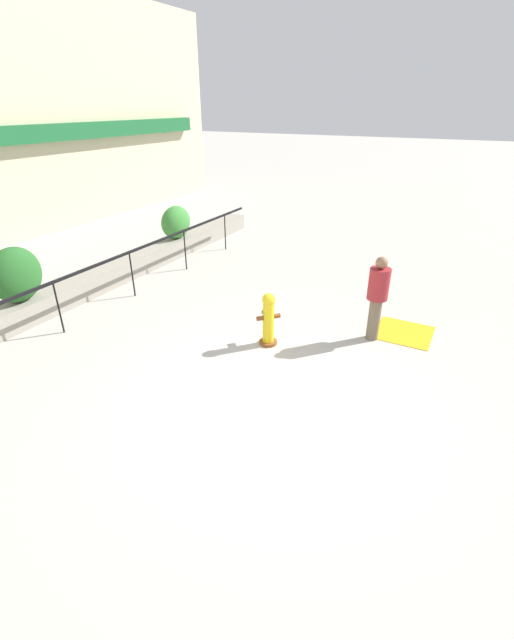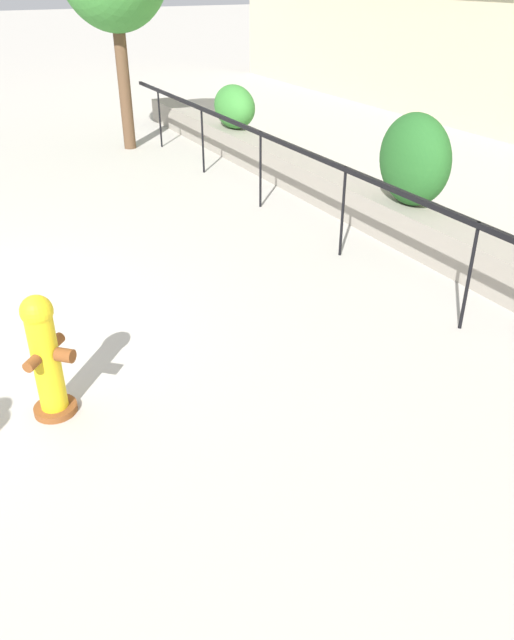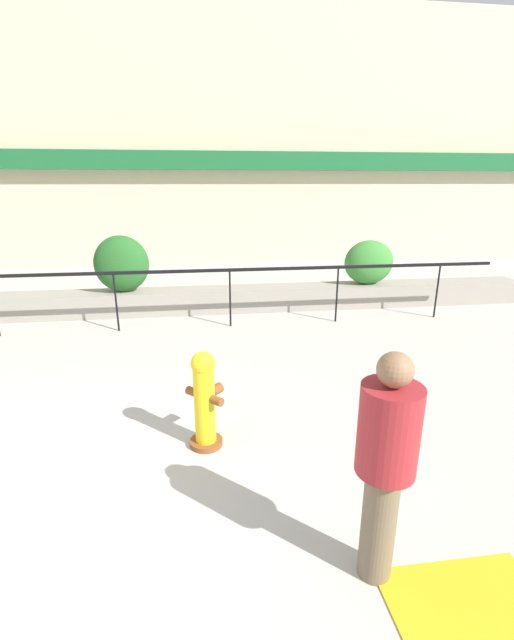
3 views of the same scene
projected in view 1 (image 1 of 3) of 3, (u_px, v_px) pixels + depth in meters
ground_plane at (276, 400)px, 6.89m from camera, size 120.00×120.00×0.00m
planter_wall_low at (27, 311)px, 9.27m from camera, size 18.00×0.70×0.50m
fence_railing_segment at (54, 287)px, 8.46m from camera, size 15.00×0.05×1.15m
hedge_bush_1 at (16, 275)px, 8.87m from camera, size 1.12×0.70×1.18m
hedge_bush_2 at (176, 222)px, 13.15m from camera, size 1.12×0.70×0.98m
fire_hydrant at (268, 319)px, 8.26m from camera, size 0.50×0.50×1.08m
pedestrian at (377, 294)px, 8.25m from camera, size 0.54×0.54×1.73m
tactile_warning_pad at (404, 333)px, 8.90m from camera, size 1.11×1.11×0.01m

